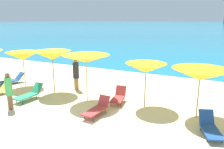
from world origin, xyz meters
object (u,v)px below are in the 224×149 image
object	(u,v)px
umbrella_5	(146,68)
lounge_chair_8	(13,79)
umbrella_4	(86,59)
lounge_chair_4	(29,94)
umbrella_2	(23,56)
beachgoer_0	(76,73)
lounge_chair_1	(97,108)
lounge_chair_6	(119,96)
umbrella_6	(200,75)
umbrella_3	(52,55)
lounge_chair_9	(210,127)
beachgoer_2	(9,90)

from	to	relation	value
umbrella_5	lounge_chair_8	size ratio (longest dim) A/B	1.31
umbrella_4	lounge_chair_4	xyz separation A→B (m)	(-2.72, -1.16, -1.83)
umbrella_2	beachgoer_0	world-z (taller)	umbrella_2
umbrella_2	lounge_chair_8	xyz separation A→B (m)	(-1.22, 0.09, -1.61)
lounge_chair_1	lounge_chair_6	size ratio (longest dim) A/B	1.12
umbrella_5	beachgoer_0	size ratio (longest dim) A/B	1.13
umbrella_6	beachgoer_0	size ratio (longest dim) A/B	1.32
lounge_chair_8	beachgoer_0	bearing A→B (deg)	27.71
umbrella_3	lounge_chair_8	world-z (taller)	umbrella_3
umbrella_2	umbrella_5	distance (m)	7.59
lounge_chair_8	umbrella_2	bearing A→B (deg)	13.70
umbrella_5	lounge_chair_6	size ratio (longest dim) A/B	1.54
umbrella_2	lounge_chair_9	bearing A→B (deg)	-7.04
lounge_chair_1	lounge_chair_9	world-z (taller)	lounge_chair_1
umbrella_4	umbrella_5	bearing A→B (deg)	11.46
umbrella_3	umbrella_6	distance (m)	7.53
umbrella_3	lounge_chair_8	bearing A→B (deg)	176.94
umbrella_4	lounge_chair_1	world-z (taller)	umbrella_4
umbrella_6	lounge_chair_1	bearing A→B (deg)	-157.00
umbrella_3	beachgoer_2	xyz separation A→B (m)	(-0.15, -2.79, -1.18)
umbrella_3	umbrella_2	bearing A→B (deg)	177.50
umbrella_2	lounge_chair_9	xyz separation A→B (m)	(10.49, -1.30, -1.60)
umbrella_5	lounge_chair_6	world-z (taller)	umbrella_5
lounge_chair_9	umbrella_4	bearing A→B (deg)	151.13
umbrella_3	lounge_chair_9	world-z (taller)	umbrella_3
umbrella_3	umbrella_4	distance (m)	2.42
umbrella_3	beachgoer_0	world-z (taller)	umbrella_3
lounge_chair_1	lounge_chair_4	distance (m)	4.04
lounge_chair_6	beachgoer_0	xyz separation A→B (m)	(-3.08, 0.80, 0.65)
lounge_chair_8	lounge_chair_4	bearing A→B (deg)	-9.54
beachgoer_0	beachgoer_2	bearing A→B (deg)	143.97
umbrella_4	lounge_chair_6	world-z (taller)	umbrella_4
umbrella_3	lounge_chair_4	distance (m)	2.34
umbrella_6	umbrella_2	bearing A→B (deg)	179.66
lounge_chair_9	beachgoer_0	distance (m)	7.64
umbrella_4	beachgoer_2	size ratio (longest dim) A/B	1.38
lounge_chair_6	beachgoer_0	world-z (taller)	beachgoer_0
lounge_chair_4	lounge_chair_6	size ratio (longest dim) A/B	1.18
umbrella_3	lounge_chair_9	distance (m)	8.40
lounge_chair_1	lounge_chair_8	bearing A→B (deg)	170.19
umbrella_4	lounge_chair_9	xyz separation A→B (m)	(5.73, -0.86, -1.88)
lounge_chair_6	lounge_chair_1	bearing A→B (deg)	-106.42
lounge_chair_6	umbrella_6	bearing A→B (deg)	-11.70
lounge_chair_1	beachgoer_0	world-z (taller)	beachgoer_0
umbrella_5	lounge_chair_6	distance (m)	2.02
umbrella_6	lounge_chair_9	world-z (taller)	umbrella_6
umbrella_5	umbrella_6	distance (m)	2.33
lounge_chair_4	umbrella_4	bearing A→B (deg)	26.85
umbrella_2	lounge_chair_8	world-z (taller)	umbrella_2
lounge_chair_8	beachgoer_2	size ratio (longest dim) A/B	0.93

